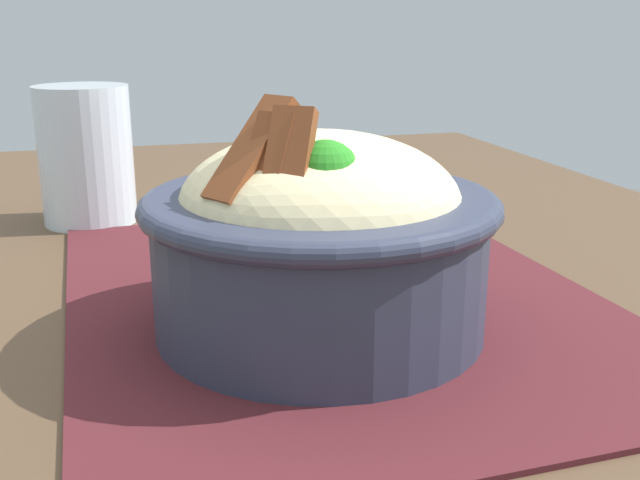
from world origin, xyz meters
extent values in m
cube|color=#4C3826|center=(0.00, 0.00, 0.73)|extent=(1.19, 0.80, 0.02)
cylinder|color=#412F20|center=(0.53, -0.34, 0.36)|extent=(0.04, 0.04, 0.72)
cube|color=#47191E|center=(-0.02, -0.03, 0.74)|extent=(0.41, 0.33, 0.00)
cylinder|color=#2D3347|center=(-0.07, -0.01, 0.78)|extent=(0.18, 0.18, 0.08)
torus|color=#2D3347|center=(-0.07, -0.01, 0.81)|extent=(0.19, 0.19, 0.01)
ellipsoid|color=beige|center=(-0.07, -0.01, 0.82)|extent=(0.21, 0.21, 0.07)
sphere|color=#268220|center=(-0.10, 0.00, 0.84)|extent=(0.03, 0.03, 0.03)
sphere|color=#268220|center=(-0.06, 0.01, 0.84)|extent=(0.04, 0.04, 0.04)
cylinder|color=orange|center=(-0.08, 0.01, 0.83)|extent=(0.03, 0.01, 0.01)
cube|color=brown|center=(-0.09, 0.03, 0.85)|extent=(0.04, 0.05, 0.05)
cube|color=brown|center=(-0.10, 0.03, 0.84)|extent=(0.03, 0.03, 0.04)
cube|color=brown|center=(-0.11, 0.02, 0.85)|extent=(0.04, 0.03, 0.05)
cube|color=silver|center=(0.09, -0.08, 0.75)|extent=(0.02, 0.06, 0.00)
cube|color=silver|center=(0.10, -0.04, 0.75)|extent=(0.01, 0.01, 0.00)
cube|color=silver|center=(0.10, -0.02, 0.75)|extent=(0.03, 0.03, 0.00)
cube|color=silver|center=(0.12, 0.00, 0.75)|extent=(0.01, 0.02, 0.00)
cube|color=silver|center=(0.11, 0.00, 0.75)|extent=(0.01, 0.02, 0.00)
cube|color=silver|center=(0.11, 0.00, 0.75)|extent=(0.01, 0.02, 0.00)
cube|color=silver|center=(0.10, 0.00, 0.75)|extent=(0.01, 0.02, 0.00)
cylinder|color=silver|center=(0.21, 0.12, 0.80)|extent=(0.08, 0.08, 0.11)
cylinder|color=silver|center=(0.21, 0.12, 0.77)|extent=(0.07, 0.07, 0.06)
camera|label=1|loc=(-0.44, 0.09, 0.91)|focal=42.36mm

